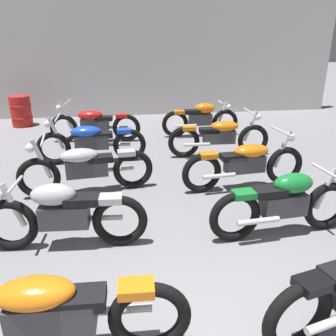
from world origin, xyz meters
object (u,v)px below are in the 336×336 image
at_px(motorcycle_left_row_1, 64,214).
at_px(oil_drum, 21,111).
at_px(motorcycle_left_row_0, 50,313).
at_px(motorcycle_left_row_2, 86,167).
at_px(motorcycle_left_row_4, 94,123).
at_px(motorcycle_right_row_2, 246,163).
at_px(motorcycle_left_row_3, 91,141).
at_px(motorcycle_right_row_3, 220,136).
at_px(motorcycle_right_row_1, 284,203).
at_px(motorcycle_right_row_4, 201,118).

distance_m(motorcycle_left_row_1, oil_drum, 6.69).
distance_m(motorcycle_left_row_0, motorcycle_left_row_2, 3.16).
height_order(motorcycle_left_row_4, motorcycle_right_row_2, same).
distance_m(motorcycle_left_row_2, motorcycle_left_row_4, 2.94).
bearing_deg(motorcycle_left_row_2, motorcycle_left_row_3, 90.30).
xyz_separation_m(motorcycle_left_row_2, motorcycle_left_row_4, (-0.02, 2.94, 0.00)).
height_order(motorcycle_left_row_1, motorcycle_left_row_3, motorcycle_left_row_3).
distance_m(motorcycle_left_row_4, motorcycle_right_row_3, 3.06).
distance_m(motorcycle_left_row_1, motorcycle_right_row_3, 4.12).
xyz_separation_m(motorcycle_right_row_1, motorcycle_right_row_3, (0.07, 3.13, -0.01)).
distance_m(motorcycle_left_row_2, motorcycle_right_row_3, 3.03).
bearing_deg(motorcycle_left_row_3, motorcycle_right_row_1, -50.20).
bearing_deg(motorcycle_right_row_1, motorcycle_right_row_4, 89.59).
bearing_deg(motorcycle_right_row_3, motorcycle_right_row_1, -91.20).
height_order(motorcycle_right_row_2, motorcycle_right_row_4, motorcycle_right_row_2).
xyz_separation_m(motorcycle_left_row_4, motorcycle_right_row_1, (2.61, -4.61, 0.01)).
distance_m(motorcycle_left_row_0, motorcycle_right_row_2, 3.98).
bearing_deg(motorcycle_left_row_0, motorcycle_left_row_1, 93.97).
bearing_deg(motorcycle_left_row_2, motorcycle_right_row_2, -4.05).
bearing_deg(motorcycle_right_row_1, motorcycle_left_row_0, -150.36).
relative_size(motorcycle_left_row_3, oil_drum, 2.55).
bearing_deg(motorcycle_right_row_3, motorcycle_left_row_2, -151.09).
distance_m(motorcycle_left_row_2, motorcycle_right_row_1, 3.08).
xyz_separation_m(motorcycle_left_row_2, oil_drum, (-2.16, 4.81, -0.03)).
bearing_deg(motorcycle_right_row_4, motorcycle_right_row_1, -90.41).
xyz_separation_m(motorcycle_right_row_2, motorcycle_right_row_4, (0.00, 3.25, 0.01)).
bearing_deg(motorcycle_left_row_3, motorcycle_right_row_2, -31.91).
height_order(motorcycle_left_row_1, motorcycle_right_row_4, same).
bearing_deg(motorcycle_right_row_1, oil_drum, 126.25).
bearing_deg(motorcycle_right_row_1, motorcycle_right_row_2, 88.87).
relative_size(motorcycle_left_row_4, motorcycle_right_row_2, 1.00).
xyz_separation_m(motorcycle_left_row_3, motorcycle_right_row_3, (2.66, 0.02, 0.00)).
xyz_separation_m(motorcycle_right_row_4, oil_drum, (-4.78, 1.75, -0.03)).
height_order(motorcycle_right_row_3, motorcycle_right_row_4, motorcycle_right_row_3).
bearing_deg(motorcycle_right_row_4, motorcycle_right_row_2, -90.08).
height_order(motorcycle_left_row_4, oil_drum, motorcycle_left_row_4).
relative_size(motorcycle_right_row_4, oil_drum, 2.32).
xyz_separation_m(motorcycle_right_row_1, oil_drum, (-4.75, 6.48, -0.03)).
bearing_deg(motorcycle_right_row_4, oil_drum, 159.90).
bearing_deg(motorcycle_left_row_0, motorcycle_right_row_1, 29.64).
height_order(motorcycle_left_row_1, motorcycle_right_row_1, same).
xyz_separation_m(motorcycle_left_row_0, motorcycle_left_row_4, (0.01, 6.10, 0.00)).
relative_size(motorcycle_left_row_3, motorcycle_right_row_2, 1.00).
bearing_deg(oil_drum, motorcycle_right_row_2, -46.27).
distance_m(motorcycle_right_row_2, motorcycle_right_row_4, 3.25).
bearing_deg(motorcycle_right_row_3, motorcycle_right_row_4, 91.15).
distance_m(motorcycle_left_row_1, motorcycle_right_row_4, 5.39).
height_order(motorcycle_right_row_1, motorcycle_right_row_4, same).
bearing_deg(motorcycle_left_row_3, oil_drum, 122.65).
height_order(motorcycle_right_row_3, oil_drum, motorcycle_right_row_3).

